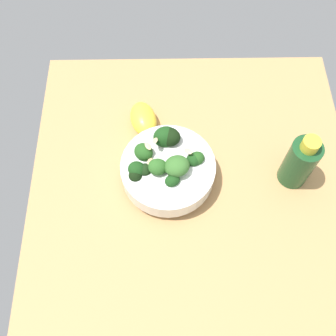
# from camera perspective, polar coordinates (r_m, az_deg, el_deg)

# --- Properties ---
(ground_plane) EXTENTS (0.62, 0.62, 0.05)m
(ground_plane) POSITION_cam_1_polar(r_m,az_deg,el_deg) (0.80, 3.36, -2.63)
(ground_plane) COLOR tan
(bowl_of_broccoli) EXTENTS (0.18, 0.18, 0.09)m
(bowl_of_broccoli) POSITION_cam_1_polar(r_m,az_deg,el_deg) (0.75, -0.10, 0.14)
(bowl_of_broccoli) COLOR white
(bowl_of_broccoli) RESTS_ON ground_plane
(lemon_wedge) EXTENTS (0.09, 0.07, 0.04)m
(lemon_wedge) POSITION_cam_1_polar(r_m,az_deg,el_deg) (0.83, -3.51, 6.94)
(lemon_wedge) COLOR yellow
(lemon_wedge) RESTS_ON ground_plane
(bottle_tall) EXTENTS (0.06, 0.06, 0.13)m
(bottle_tall) POSITION_cam_1_polar(r_m,az_deg,el_deg) (0.77, 18.15, 0.80)
(bottle_tall) COLOR #194723
(bottle_tall) RESTS_ON ground_plane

